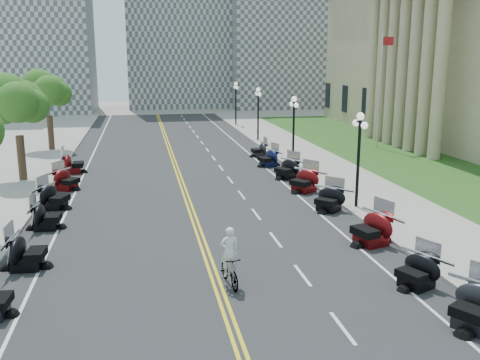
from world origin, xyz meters
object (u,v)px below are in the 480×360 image
bicycle (230,270)px  flagpole (380,91)px  motorcycle_n_3 (478,305)px  cyclist_rider (229,230)px

bicycle → flagpole: bearing=48.6°
motorcycle_n_3 → bicycle: bearing=-154.7°
motorcycle_n_3 → cyclist_rider: (-6.63, 4.36, 1.30)m
bicycle → cyclist_rider: (0.00, 0.00, 1.47)m
flagpole → motorcycle_n_3: flagpole is taller
cyclist_rider → flagpole: bearing=-123.7°
flagpole → bicycle: flagpole is taller
bicycle → cyclist_rider: 1.47m
flagpole → cyclist_rider: size_ratio=5.56×
motorcycle_n_3 → bicycle: 7.93m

